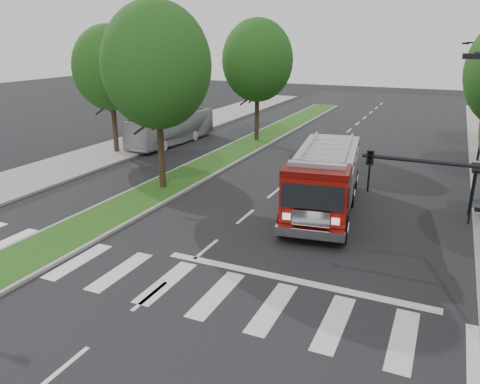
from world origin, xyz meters
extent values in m
plane|color=black|center=(0.00, 0.00, 0.00)|extent=(140.00, 140.00, 0.00)
cube|color=gray|center=(-14.50, 10.00, 0.07)|extent=(5.00, 80.00, 0.15)
cube|color=gray|center=(-6.00, 18.00, 0.07)|extent=(3.00, 50.00, 0.14)
cube|color=#1C4A15|center=(-6.00, 18.00, 0.14)|extent=(2.60, 49.50, 0.02)
cylinder|color=black|center=(9.80, 7.40, 1.25)|extent=(0.08, 0.08, 2.50)
cylinder|color=black|center=(9.80, 8.60, 1.25)|extent=(0.08, 0.08, 2.50)
cylinder|color=black|center=(-6.00, 6.00, 2.31)|extent=(0.36, 0.36, 4.62)
ellipsoid|color=#14390F|center=(-6.00, 6.00, 6.83)|extent=(5.80, 5.80, 6.67)
cylinder|color=black|center=(-6.00, 20.00, 2.20)|extent=(0.36, 0.36, 4.40)
ellipsoid|color=#14390F|center=(-6.00, 20.00, 6.50)|extent=(5.60, 5.60, 6.44)
cylinder|color=black|center=(-14.00, 12.00, 2.09)|extent=(0.36, 0.36, 4.18)
ellipsoid|color=#14390F|center=(-14.00, 12.00, 6.17)|extent=(5.20, 5.20, 5.98)
cube|color=black|center=(8.70, -3.50, 7.85)|extent=(0.45, 0.20, 0.12)
cylinder|color=black|center=(8.50, -3.50, 5.40)|extent=(4.00, 0.10, 0.10)
imported|color=black|center=(6.70, -3.50, 5.00)|extent=(0.18, 0.22, 1.10)
cube|color=black|center=(8.70, 20.00, 7.85)|extent=(0.45, 0.20, 0.12)
cube|color=#550704|center=(3.15, 6.48, 0.55)|extent=(4.01, 9.54, 0.28)
cube|color=maroon|center=(3.03, 7.35, 1.71)|extent=(3.70, 7.36, 2.20)
cube|color=maroon|center=(3.62, 3.10, 1.71)|extent=(3.00, 2.34, 2.31)
cube|color=#B2B2B7|center=(3.03, 7.35, 2.86)|extent=(3.70, 7.36, 0.13)
cylinder|color=#B2B2B7|center=(2.05, 7.21, 3.08)|extent=(1.02, 6.56, 0.11)
cylinder|color=#B2B2B7|center=(4.01, 7.49, 3.08)|extent=(1.02, 6.56, 0.11)
cube|color=silver|center=(3.80, 1.84, 0.66)|extent=(2.89, 0.78, 0.39)
cube|color=#8C99A5|center=(3.62, 3.10, 3.19)|extent=(2.45, 0.72, 0.20)
cylinder|color=black|center=(2.41, 2.59, 0.61)|extent=(0.55, 1.25, 1.21)
cylinder|color=black|center=(4.92, 2.94, 0.61)|extent=(0.55, 1.25, 1.21)
cylinder|color=black|center=(1.77, 7.17, 0.61)|extent=(0.55, 1.25, 1.21)
cylinder|color=black|center=(4.28, 7.53, 0.61)|extent=(0.55, 1.25, 1.21)
cylinder|color=black|center=(1.41, 9.79, 0.61)|extent=(0.55, 1.25, 1.21)
cylinder|color=black|center=(3.92, 10.14, 0.61)|extent=(0.55, 1.25, 1.21)
imported|color=#B3B4B8|center=(-12.00, 16.55, 1.31)|extent=(2.77, 9.54, 2.62)
camera|label=1|loc=(8.41, -15.30, 8.25)|focal=35.00mm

